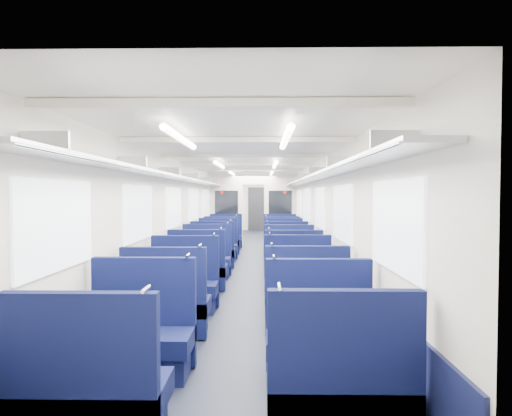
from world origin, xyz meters
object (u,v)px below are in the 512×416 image
at_px(seat_1, 341,394).
at_px(seat_4, 166,308).
at_px(seat_13, 286,253).
at_px(seat_15, 283,247).
at_px(seat_18, 226,238).
at_px(seat_2, 141,338).
at_px(seat_12, 213,253).
at_px(seat_17, 282,242).
at_px(seat_14, 218,247).
at_px(seat_16, 222,242).
at_px(seat_3, 320,341).
at_px(seat_9, 293,272).
at_px(seat_19, 280,238).
at_px(end_door, 256,209).
at_px(seat_6, 184,287).
at_px(seat_11, 289,262).
at_px(seat_8, 198,271).
at_px(seat_0, 89,399).
at_px(seat_7, 298,286).
at_px(bulkhead, 253,208).
at_px(seat_5, 306,305).
at_px(seat_10, 206,261).

distance_m(seat_1, seat_4, 2.73).
xyz_separation_m(seat_4, seat_13, (1.66, 4.73, 0.00)).
relative_size(seat_15, seat_18, 1.00).
relative_size(seat_2, seat_12, 1.00).
xyz_separation_m(seat_1, seat_17, (0.00, 9.07, 0.00)).
bearing_deg(seat_14, seat_16, 90.00).
xyz_separation_m(seat_3, seat_12, (-1.66, 5.86, 0.00)).
distance_m(seat_2, seat_9, 3.82).
xyz_separation_m(seat_17, seat_19, (0.00, 1.08, 0.00)).
bearing_deg(end_door, seat_16, -95.87).
bearing_deg(seat_6, seat_11, 53.80).
relative_size(seat_8, seat_14, 1.00).
xyz_separation_m(seat_0, seat_19, (1.66, 10.24, 0.00)).
bearing_deg(seat_1, seat_16, 100.40).
distance_m(seat_2, seat_7, 2.84).
xyz_separation_m(seat_13, seat_14, (-1.66, 1.01, 0.00)).
bearing_deg(seat_3, bulkhead, 94.69).
xyz_separation_m(seat_16, seat_17, (1.66, 0.03, 0.00)).
height_order(end_door, seat_9, end_door).
height_order(end_door, seat_7, end_door).
bearing_deg(seat_12, seat_3, -74.20).
xyz_separation_m(seat_6, seat_13, (1.66, 3.62, 0.00)).
xyz_separation_m(seat_1, seat_2, (-1.66, 1.10, 0.00)).
height_order(seat_5, seat_12, same).
bearing_deg(seat_15, seat_18, 125.90).
distance_m(seat_16, seat_17, 1.66).
height_order(seat_6, seat_8, same).
distance_m(seat_10, seat_19, 4.73).
relative_size(bulkhead, seat_8, 2.53).
bearing_deg(seat_7, seat_10, 125.57).
bearing_deg(seat_5, seat_0, -124.72).
xyz_separation_m(seat_8, seat_15, (1.66, 3.32, 0.00)).
height_order(seat_12, seat_19, same).
bearing_deg(seat_4, seat_9, 55.03).
distance_m(seat_12, seat_14, 1.01).
bearing_deg(seat_19, seat_6, -103.58).
distance_m(bulkhead, seat_4, 9.05).
bearing_deg(seat_5, seat_12, 109.89).
bearing_deg(seat_17, bulkhead, 111.88).
bearing_deg(seat_5, seat_10, 115.90).
bearing_deg(seat_2, seat_11, 69.53).
xyz_separation_m(seat_8, seat_12, (0.00, 2.29, 0.00)).
height_order(seat_2, seat_10, same).
distance_m(seat_2, seat_14, 6.80).
height_order(seat_3, seat_19, same).
bearing_deg(seat_5, seat_19, 90.00).
height_order(bulkhead, seat_3, bulkhead).
distance_m(seat_3, seat_16, 8.18).
relative_size(seat_0, seat_14, 1.00).
distance_m(seat_3, seat_4, 2.01).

